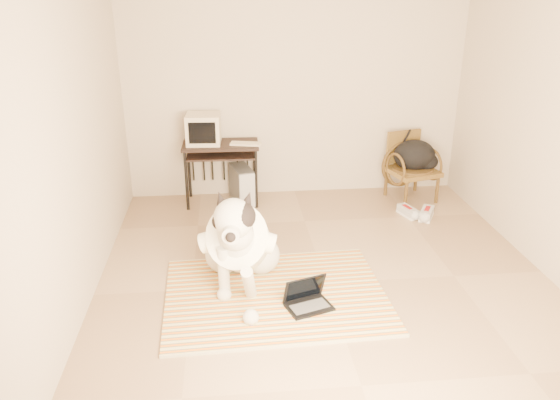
{
  "coord_description": "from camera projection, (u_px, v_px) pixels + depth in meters",
  "views": [
    {
      "loc": [
        -0.82,
        -4.12,
        2.5
      ],
      "look_at": [
        -0.38,
        0.24,
        0.71
      ],
      "focal_mm": 35.0,
      "sensor_mm": 36.0,
      "label": 1
    }
  ],
  "objects": [
    {
      "name": "wall_front",
      "position": [
        434.0,
        281.0,
        2.23
      ],
      "size": [
        4.5,
        0.0,
        4.5
      ],
      "primitive_type": "plane",
      "rotation": [
        -1.57,
        0.0,
        0.0
      ],
      "color": "#BBAB99",
      "rests_on": "floor"
    },
    {
      "name": "backpack",
      "position": [
        416.0,
        156.0,
        6.46
      ],
      "size": [
        0.53,
        0.41,
        0.37
      ],
      "color": "black",
      "rests_on": "rattan_chair"
    },
    {
      "name": "rattan_chair",
      "position": [
        411.0,
        166.0,
        6.53
      ],
      "size": [
        0.64,
        0.63,
        0.8
      ],
      "color": "brown",
      "rests_on": "floor"
    },
    {
      "name": "computer_desk",
      "position": [
        221.0,
        152.0,
        6.3
      ],
      "size": [
        0.88,
        0.5,
        0.72
      ],
      "color": "black",
      "rests_on": "floor"
    },
    {
      "name": "pc_tower",
      "position": [
        242.0,
        185.0,
        6.47
      ],
      "size": [
        0.3,
        0.5,
        0.43
      ],
      "color": "#4C4C4F",
      "rests_on": "floor"
    },
    {
      "name": "desk_keyboard",
      "position": [
        246.0,
        144.0,
        6.23
      ],
      "size": [
        0.37,
        0.2,
        0.02
      ],
      "primitive_type": "cube",
      "rotation": [
        0.0,
        0.0,
        -0.22
      ],
      "color": "beige",
      "rests_on": "computer_desk"
    },
    {
      "name": "rug",
      "position": [
        276.0,
        295.0,
        4.61
      ],
      "size": [
        1.89,
        1.47,
        0.02
      ],
      "color": "orange",
      "rests_on": "floor"
    },
    {
      "name": "laptop",
      "position": [
        307.0,
        299.0,
        4.42
      ],
      "size": [
        0.42,
        0.36,
        0.25
      ],
      "color": "black",
      "rests_on": "rug"
    },
    {
      "name": "wall_back",
      "position": [
        295.0,
        83.0,
        6.37
      ],
      "size": [
        4.5,
        0.0,
        4.5
      ],
      "primitive_type": "plane",
      "rotation": [
        1.57,
        0.0,
        0.0
      ],
      "color": "#BBAB99",
      "rests_on": "floor"
    },
    {
      "name": "sneaker_left",
      "position": [
        408.0,
        212.0,
        6.15
      ],
      "size": [
        0.2,
        0.31,
        0.1
      ],
      "color": "silver",
      "rests_on": "floor"
    },
    {
      "name": "crt_monitor",
      "position": [
        203.0,
        129.0,
        6.22
      ],
      "size": [
        0.4,
        0.39,
        0.34
      ],
      "color": "beige",
      "rests_on": "computer_desk"
    },
    {
      "name": "floor",
      "position": [
        326.0,
        283.0,
        4.81
      ],
      "size": [
        4.5,
        4.5,
        0.0
      ],
      "primitive_type": "plane",
      "color": "#987B5D",
      "rests_on": "ground"
    },
    {
      "name": "sneaker_right",
      "position": [
        427.0,
        214.0,
        6.09
      ],
      "size": [
        0.26,
        0.33,
        0.11
      ],
      "color": "silver",
      "rests_on": "floor"
    },
    {
      "name": "dog",
      "position": [
        240.0,
        242.0,
        4.65
      ],
      "size": [
        0.67,
        1.42,
        1.02
      ],
      "color": "silver",
      "rests_on": "rug"
    },
    {
      "name": "wall_left",
      "position": [
        70.0,
        142.0,
        4.12
      ],
      "size": [
        0.0,
        4.5,
        4.5
      ],
      "primitive_type": "plane",
      "rotation": [
        1.57,
        0.0,
        1.57
      ],
      "color": "#BBAB99",
      "rests_on": "floor"
    }
  ]
}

